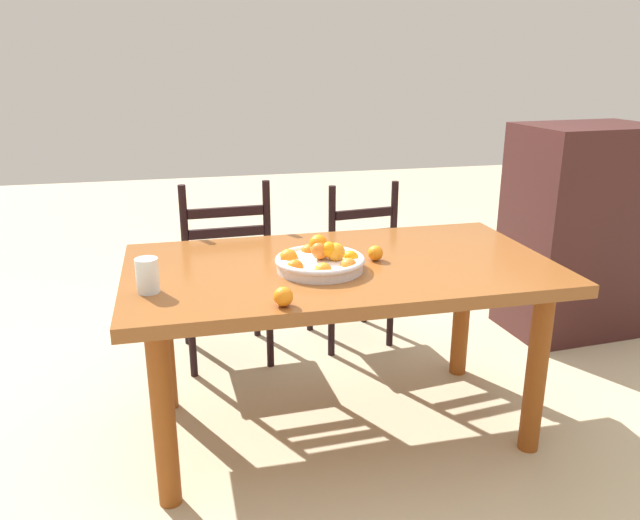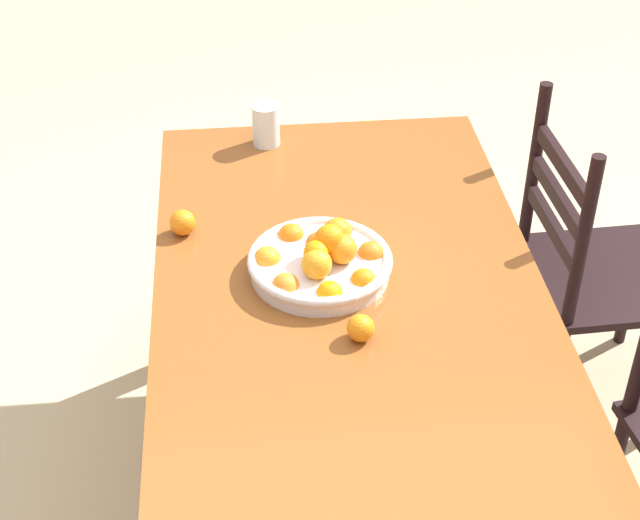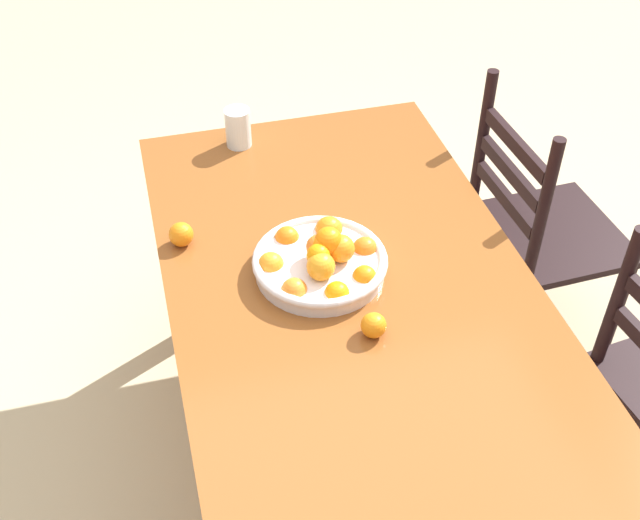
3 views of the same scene
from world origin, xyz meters
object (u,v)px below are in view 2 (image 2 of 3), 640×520
object	(u,v)px
orange_loose_1	(182,223)
fruit_bowl	(321,261)
dining_table	(351,329)
drinking_glass	(266,125)
chair_near_window	(592,272)
orange_loose_0	(360,328)

from	to	relation	value
orange_loose_1	fruit_bowl	bearing A→B (deg)	58.40
dining_table	fruit_bowl	size ratio (longest dim) A/B	4.86
dining_table	drinking_glass	world-z (taller)	drinking_glass
orange_loose_1	drinking_glass	distance (m)	0.49
chair_near_window	orange_loose_1	xyz separation A→B (m)	(0.10, -1.13, 0.31)
drinking_glass	fruit_bowl	bearing A→B (deg)	8.48
fruit_bowl	drinking_glass	size ratio (longest dim) A/B	2.82
chair_near_window	orange_loose_0	distance (m)	0.97
dining_table	fruit_bowl	bearing A→B (deg)	-146.58
dining_table	chair_near_window	world-z (taller)	chair_near_window
fruit_bowl	orange_loose_0	size ratio (longest dim) A/B	5.64
fruit_bowl	orange_loose_0	distance (m)	0.25
chair_near_window	drinking_glass	size ratio (longest dim) A/B	7.91
dining_table	chair_near_window	xyz separation A→B (m)	(-0.40, 0.75, -0.19)
dining_table	orange_loose_1	xyz separation A→B (m)	(-0.30, -0.39, 0.13)
chair_near_window	drinking_glass	distance (m)	1.02
chair_near_window	orange_loose_0	world-z (taller)	chair_near_window
dining_table	orange_loose_0	world-z (taller)	orange_loose_0
orange_loose_1	drinking_glass	xyz separation A→B (m)	(-0.43, 0.23, 0.03)
chair_near_window	fruit_bowl	xyz separation A→B (m)	(0.30, -0.81, 0.32)
chair_near_window	orange_loose_1	distance (m)	1.18
orange_loose_0	orange_loose_1	bearing A→B (deg)	-138.61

